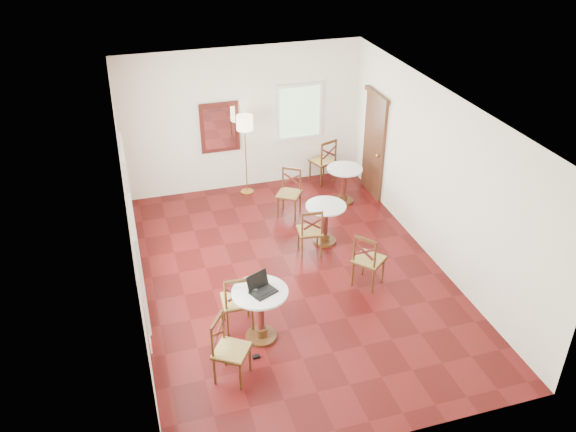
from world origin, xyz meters
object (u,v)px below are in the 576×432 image
object	(u,v)px
navy_mug	(256,280)
chair_mid_a	(310,231)
cafe_table_mid	(325,219)
laptop	(261,287)
mouse	(255,290)
chair_near_a	(237,301)
floor_lamp	(245,128)
chair_back_b	(289,193)
chair_back_a	(324,161)
power_adapter	(256,357)
water_glass	(255,293)
cafe_table_near	(260,309)
cafe_table_back	(344,181)
chair_mid_b	(368,260)
chair_near_b	(230,350)

from	to	relation	value
navy_mug	chair_mid_a	bearing A→B (deg)	50.88
cafe_table_mid	laptop	distance (m)	2.82
cafe_table_mid	navy_mug	xyz separation A→B (m)	(-1.77, -1.98, 0.42)
mouse	chair_mid_a	bearing A→B (deg)	40.69
mouse	navy_mug	size ratio (longest dim) A/B	0.85
chair_near_a	floor_lamp	world-z (taller)	floor_lamp
chair_back_b	chair_back_a	bearing A→B (deg)	79.00
chair_mid_a	mouse	distance (m)	2.41
chair_near_a	cafe_table_mid	bearing A→B (deg)	-135.14
chair_near_a	chair_back_a	distance (m)	5.03
laptop	power_adapter	world-z (taller)	laptop
cafe_table_mid	water_glass	bearing A→B (deg)	-129.36
cafe_table_near	chair_back_a	bearing A→B (deg)	60.28
cafe_table_back	laptop	size ratio (longest dim) A/B	1.73
navy_mug	power_adapter	bearing A→B (deg)	-106.68
mouse	water_glass	distance (m)	0.13
chair_near_a	navy_mug	size ratio (longest dim) A/B	8.15
cafe_table_mid	chair_mid_a	world-z (taller)	chair_mid_a
chair_mid_a	water_glass	size ratio (longest dim) A/B	8.19
chair_back_a	water_glass	size ratio (longest dim) A/B	9.04
cafe_table_near	mouse	xyz separation A→B (m)	(-0.06, 0.02, 0.34)
cafe_table_near	chair_mid_a	xyz separation A→B (m)	(1.39, 1.91, -0.07)
cafe_table_back	floor_lamp	distance (m)	2.27
chair_mid_a	water_glass	distance (m)	2.53
chair_mid_b	chair_back_a	world-z (taller)	chair_back_a
chair_near_a	mouse	xyz separation A→B (m)	(0.20, -0.30, 0.37)
chair_mid_a	chair_mid_b	distance (m)	1.30
chair_back_a	navy_mug	world-z (taller)	chair_back_a
chair_mid_a	power_adapter	xyz separation A→B (m)	(-1.57, -2.30, -0.44)
water_glass	navy_mug	bearing A→B (deg)	72.30
floor_lamp	laptop	bearing A→B (deg)	-100.58
cafe_table_near	mouse	world-z (taller)	mouse
cafe_table_near	water_glass	world-z (taller)	water_glass
chair_mid_a	power_adapter	size ratio (longest dim) A/B	9.19
cafe_table_mid	laptop	world-z (taller)	laptop
cafe_table_near	floor_lamp	distance (m)	4.66
cafe_table_back	cafe_table_mid	bearing A→B (deg)	-123.42
cafe_table_near	chair_back_b	world-z (taller)	chair_back_b
cafe_table_mid	chair_mid_b	world-z (taller)	chair_mid_b
cafe_table_back	chair_back_a	world-z (taller)	chair_back_a
chair_back_a	floor_lamp	bearing A→B (deg)	-19.14
cafe_table_back	power_adapter	distance (m)	4.84
cafe_table_back	chair_back_a	distance (m)	0.98
floor_lamp	chair_mid_b	bearing A→B (deg)	-72.99
chair_mid_b	navy_mug	distance (m)	2.11
chair_mid_a	floor_lamp	distance (m)	2.81
chair_near_b	chair_back_b	size ratio (longest dim) A/B	1.02
cafe_table_back	chair_mid_a	xyz separation A→B (m)	(-1.27, -1.61, -0.01)
chair_near_a	water_glass	bearing A→B (deg)	114.98
chair_mid_a	laptop	distance (m)	2.39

